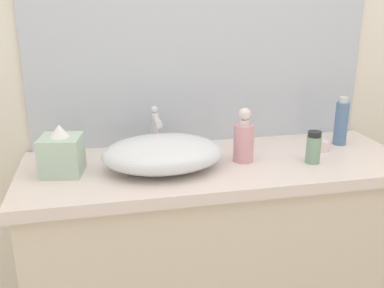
{
  "coord_description": "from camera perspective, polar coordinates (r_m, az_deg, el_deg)",
  "views": [
    {
      "loc": [
        -0.48,
        -0.97,
        1.46
      ],
      "look_at": [
        -0.18,
        0.41,
        0.99
      ],
      "focal_mm": 40.63,
      "sensor_mm": 36.0,
      "label": 1
    }
  ],
  "objects": [
    {
      "name": "bathroom_wall_rear",
      "position": [
        1.78,
        3.56,
        13.0
      ],
      "size": [
        6.0,
        0.06,
        2.6
      ],
      "primitive_type": "cube",
      "color": "silver",
      "rests_on": "ground"
    },
    {
      "name": "vanity_counter",
      "position": [
        1.78,
        3.25,
        -16.17
      ],
      "size": [
        1.39,
        0.51,
        0.91
      ],
      "color": "beige",
      "rests_on": "ground"
    },
    {
      "name": "wall_mirror_panel",
      "position": [
        1.72,
        1.45,
        15.88
      ],
      "size": [
        1.34,
        0.01,
        0.96
      ],
      "primitive_type": "cube",
      "color": "#B2BCC6",
      "rests_on": "vanity_counter"
    },
    {
      "name": "sink_basin",
      "position": [
        1.48,
        -3.84,
        -1.25
      ],
      "size": [
        0.41,
        0.3,
        0.11
      ],
      "primitive_type": "ellipsoid",
      "color": "silver",
      "rests_on": "vanity_counter"
    },
    {
      "name": "faucet",
      "position": [
        1.62,
        -4.76,
        2.27
      ],
      "size": [
        0.03,
        0.15,
        0.18
      ],
      "color": "silver",
      "rests_on": "vanity_counter"
    },
    {
      "name": "soap_dispenser",
      "position": [
        1.55,
        6.81,
        0.59
      ],
      "size": [
        0.07,
        0.07,
        0.2
      ],
      "color": "#D4959E",
      "rests_on": "vanity_counter"
    },
    {
      "name": "lotion_bottle",
      "position": [
        1.82,
        19.0,
        2.7
      ],
      "size": [
        0.05,
        0.05,
        0.19
      ],
      "color": "#52749A",
      "rests_on": "vanity_counter"
    },
    {
      "name": "perfume_bottle",
      "position": [
        1.59,
        15.66,
        -0.44
      ],
      "size": [
        0.05,
        0.05,
        0.12
      ],
      "color": "gray",
      "rests_on": "vanity_counter"
    },
    {
      "name": "tissue_box",
      "position": [
        1.5,
        -16.76,
        -1.13
      ],
      "size": [
        0.15,
        0.15,
        0.17
      ],
      "color": "#AECBB2",
      "rests_on": "vanity_counter"
    },
    {
      "name": "candle_jar",
      "position": [
        1.74,
        16.7,
        -0.21
      ],
      "size": [
        0.05,
        0.05,
        0.04
      ],
      "primitive_type": "cylinder",
      "color": "silver",
      "rests_on": "vanity_counter"
    }
  ]
}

